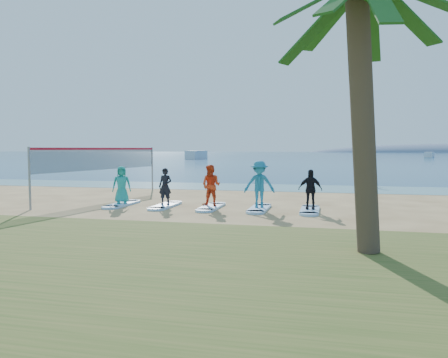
% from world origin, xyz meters
% --- Properties ---
extents(ground, '(600.00, 600.00, 0.00)m').
position_xyz_m(ground, '(0.00, 0.00, 0.00)').
color(ground, tan).
rests_on(ground, ground).
extents(shallow_water, '(600.00, 600.00, 0.00)m').
position_xyz_m(shallow_water, '(0.00, 10.50, 0.01)').
color(shallow_water, teal).
rests_on(shallow_water, ground).
extents(ocean, '(600.00, 600.00, 0.00)m').
position_xyz_m(ocean, '(0.00, 160.00, 0.01)').
color(ocean, navy).
rests_on(ocean, ground).
extents(volleyball_net, '(1.57, 8.97, 2.50)m').
position_xyz_m(volleyball_net, '(-6.37, 2.87, 1.90)').
color(volleyball_net, gray).
rests_on(volleyball_net, ground).
extents(paddleboard, '(0.93, 3.05, 0.12)m').
position_xyz_m(paddleboard, '(6.60, 13.03, 0.06)').
color(paddleboard, silver).
rests_on(paddleboard, ground).
extents(paddleboarder, '(0.98, 1.46, 1.51)m').
position_xyz_m(paddleboarder, '(6.60, 13.03, 0.88)').
color(paddleboarder, tan).
rests_on(paddleboarder, paddleboard).
extents(boat_offshore_a, '(3.45, 7.35, 1.96)m').
position_xyz_m(boat_offshore_a, '(-24.73, 79.14, 0.00)').
color(boat_offshore_a, silver).
rests_on(boat_offshore_a, ground).
extents(boat_offshore_b, '(3.69, 5.81, 1.46)m').
position_xyz_m(boat_offshore_b, '(32.16, 115.21, 0.00)').
color(boat_offshore_b, silver).
rests_on(boat_offshore_b, ground).
extents(surfboard_0, '(0.70, 2.20, 0.09)m').
position_xyz_m(surfboard_0, '(-4.23, 0.58, 0.04)').
color(surfboard_0, '#9FCFF7').
rests_on(surfboard_0, ground).
extents(student_0, '(0.92, 0.78, 1.59)m').
position_xyz_m(student_0, '(-4.23, 0.58, 0.89)').
color(student_0, teal).
rests_on(student_0, surfboard_0).
extents(surfboard_1, '(0.70, 2.20, 0.09)m').
position_xyz_m(surfboard_1, '(-2.25, 0.58, 0.04)').
color(surfboard_1, '#9FCFF7').
rests_on(surfboard_1, ground).
extents(student_1, '(0.57, 0.39, 1.53)m').
position_xyz_m(student_1, '(-2.25, 0.58, 0.85)').
color(student_1, black).
rests_on(student_1, surfboard_1).
extents(surfboard_2, '(0.70, 2.20, 0.09)m').
position_xyz_m(surfboard_2, '(-0.27, 0.58, 0.04)').
color(surfboard_2, '#9FCFF7').
rests_on(surfboard_2, ground).
extents(student_2, '(0.93, 0.79, 1.68)m').
position_xyz_m(student_2, '(-0.27, 0.58, 0.93)').
color(student_2, red).
rests_on(student_2, surfboard_2).
extents(surfboard_3, '(0.70, 2.20, 0.09)m').
position_xyz_m(surfboard_3, '(1.71, 0.58, 0.04)').
color(surfboard_3, '#9FCFF7').
rests_on(surfboard_3, ground).
extents(student_3, '(1.29, 0.86, 1.86)m').
position_xyz_m(student_3, '(1.71, 0.58, 1.02)').
color(student_3, teal).
rests_on(student_3, surfboard_3).
extents(surfboard_4, '(0.70, 2.20, 0.09)m').
position_xyz_m(surfboard_4, '(3.69, 0.58, 0.04)').
color(surfboard_4, '#9FCFF7').
rests_on(surfboard_4, ground).
extents(student_4, '(0.90, 0.38, 1.54)m').
position_xyz_m(student_4, '(3.69, 0.58, 0.86)').
color(student_4, black).
rests_on(student_4, surfboard_4).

